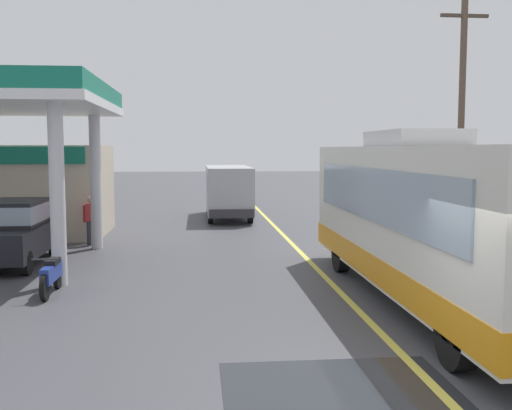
# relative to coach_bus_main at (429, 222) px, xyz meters

# --- Properties ---
(ground) EXTENTS (120.00, 120.00, 0.00)m
(ground) POSITION_rel_coach_bus_main_xyz_m (-1.67, 15.54, -1.72)
(ground) COLOR #424247
(lane_divider_stripe) EXTENTS (0.16, 50.00, 0.01)m
(lane_divider_stripe) POSITION_rel_coach_bus_main_xyz_m (-1.67, 10.54, -1.72)
(lane_divider_stripe) COLOR #D8CC4C
(lane_divider_stripe) RESTS_ON ground
(coach_bus_main) EXTENTS (2.60, 11.04, 3.69)m
(coach_bus_main) POSITION_rel_coach_bus_main_xyz_m (0.00, 0.00, 0.00)
(coach_bus_main) COLOR silver
(coach_bus_main) RESTS_ON ground
(car_at_pump) EXTENTS (1.70, 4.20, 1.82)m
(car_at_pump) POSITION_rel_coach_bus_main_xyz_m (-10.09, 5.19, -0.71)
(car_at_pump) COLOR black
(car_at_pump) RESTS_ON ground
(minibus_opposing_lane) EXTENTS (2.04, 6.13, 2.44)m
(minibus_opposing_lane) POSITION_rel_coach_bus_main_xyz_m (-3.48, 16.03, -0.25)
(minibus_opposing_lane) COLOR #A5A5AD
(minibus_opposing_lane) RESTS_ON ground
(motorcycle_parked_forecourt) EXTENTS (0.55, 1.80, 0.92)m
(motorcycle_parked_forecourt) POSITION_rel_coach_bus_main_xyz_m (-8.19, 1.46, -1.28)
(motorcycle_parked_forecourt) COLOR black
(motorcycle_parked_forecourt) RESTS_ON ground
(pedestrian_near_pump) EXTENTS (0.55, 0.22, 1.66)m
(pedestrian_near_pump) POSITION_rel_coach_bus_main_xyz_m (-8.53, 8.53, -0.79)
(pedestrian_near_pump) COLOR #33333F
(pedestrian_near_pump) RESTS_ON ground
(pedestrian_by_shop) EXTENTS (0.55, 0.22, 1.66)m
(pedestrian_by_shop) POSITION_rel_coach_bus_main_xyz_m (-9.76, 5.75, -0.79)
(pedestrian_by_shop) COLOR #33333F
(pedestrian_by_shop) RESTS_ON ground
(utility_pole_roadside) EXTENTS (1.80, 0.24, 8.72)m
(utility_pole_roadside) POSITION_rel_coach_bus_main_xyz_m (4.86, 9.38, 2.83)
(utility_pole_roadside) COLOR brown
(utility_pole_roadside) RESTS_ON ground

